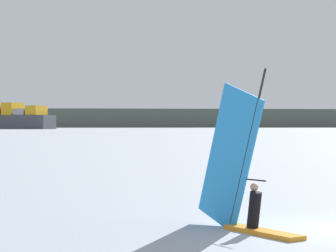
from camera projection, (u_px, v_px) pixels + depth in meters
windsurfer at (243, 186)px, 18.32m from camera, size 2.97×3.31×4.54m
distant_headland at (250, 120)px, 1192.61m from camera, size 816.55×591.25×27.23m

